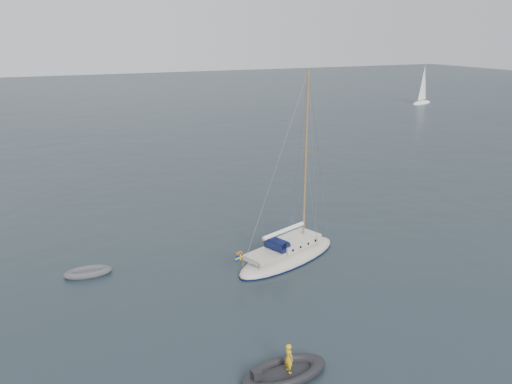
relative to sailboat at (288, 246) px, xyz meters
name	(u,v)px	position (x,y,z in m)	size (l,w,h in m)	color
ground	(269,255)	(-0.81, 1.07, -0.90)	(300.00, 300.00, 0.00)	black
sailboat	(288,246)	(0.00, 0.00, 0.00)	(8.37, 2.51, 11.91)	beige
dinghy	(88,272)	(-11.59, 2.81, -0.73)	(2.72, 1.23, 0.39)	#45454A
rib	(284,372)	(-5.25, -9.80, -0.67)	(3.83, 1.74, 1.51)	black
distant_yacht_b	(423,86)	(56.57, 52.29, 2.58)	(6.15, 3.28, 8.14)	white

